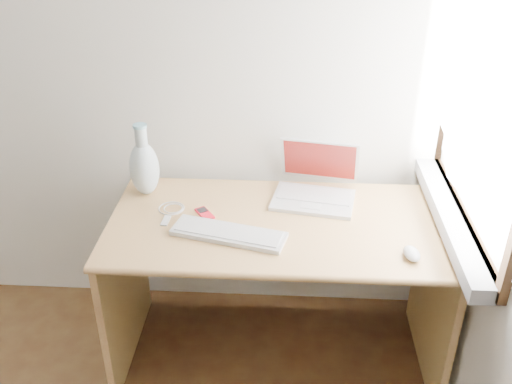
# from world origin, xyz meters

# --- Properties ---
(back_wall) EXTENTS (3.50, 0.04, 2.60)m
(back_wall) POSITION_xyz_m (0.00, 1.75, 1.30)
(back_wall) COLOR white
(back_wall) RESTS_ON floor
(window) EXTENTS (0.11, 0.99, 1.10)m
(window) POSITION_xyz_m (1.72, 1.30, 1.28)
(window) COLOR white
(window) RESTS_ON right_wall
(desk) EXTENTS (1.37, 0.68, 0.72)m
(desk) POSITION_xyz_m (1.03, 1.42, 0.52)
(desk) COLOR tan
(desk) RESTS_ON floor
(laptop) EXTENTS (0.38, 0.34, 0.23)m
(laptop) POSITION_xyz_m (1.17, 1.55, 0.78)
(laptop) COLOR white
(laptop) RESTS_ON desk
(external_keyboard) EXTENTS (0.46, 0.24, 0.02)m
(external_keyboard) POSITION_xyz_m (0.84, 1.22, 0.73)
(external_keyboard) COLOR silver
(external_keyboard) RESTS_ON desk
(mouse) EXTENTS (0.07, 0.10, 0.03)m
(mouse) POSITION_xyz_m (1.52, 1.12, 0.74)
(mouse) COLOR white
(mouse) RESTS_ON desk
(ipod) EXTENTS (0.09, 0.11, 0.01)m
(ipod) POSITION_xyz_m (0.73, 1.37, 0.73)
(ipod) COLOR red
(ipod) RESTS_ON desk
(cable_coil) EXTENTS (0.11, 0.11, 0.01)m
(cable_coil) POSITION_xyz_m (0.58, 1.41, 0.73)
(cable_coil) COLOR silver
(cable_coil) RESTS_ON desk
(remote) EXTENTS (0.03, 0.08, 0.01)m
(remote) POSITION_xyz_m (0.58, 1.31, 0.73)
(remote) COLOR silver
(remote) RESTS_ON desk
(vase) EXTENTS (0.13, 0.13, 0.32)m
(vase) POSITION_xyz_m (0.45, 1.53, 0.85)
(vase) COLOR white
(vase) RESTS_ON desk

